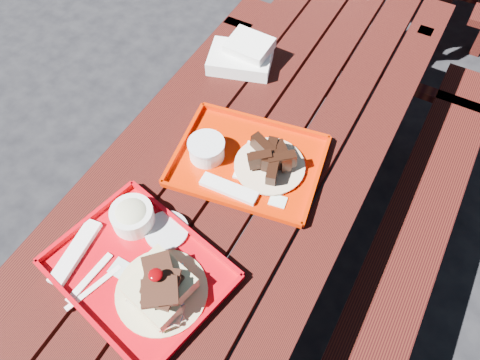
{
  "coord_description": "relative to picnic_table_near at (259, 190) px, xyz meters",
  "views": [
    {
      "loc": [
        0.4,
        -0.88,
        2.04
      ],
      "look_at": [
        0.0,
        -0.15,
        0.82
      ],
      "focal_mm": 35.0,
      "sensor_mm": 36.0,
      "label": 1
    }
  ],
  "objects": [
    {
      "name": "white_cloth",
      "position": [
        -0.29,
        0.4,
        0.23
      ],
      "size": [
        0.29,
        0.25,
        0.1
      ],
      "color": "white",
      "rests_on": "picnic_table_near"
    },
    {
      "name": "ground",
      "position": [
        0.0,
        0.0,
        -0.56
      ],
      "size": [
        60.0,
        60.0,
        0.0
      ],
      "primitive_type": "plane",
      "color": "black",
      "rests_on": "ground"
    },
    {
      "name": "far_tray",
      "position": [
        -0.04,
        -0.05,
        0.21
      ],
      "size": [
        0.55,
        0.46,
        0.08
      ],
      "color": "red",
      "rests_on": "picnic_table_near"
    },
    {
      "name": "near_tray",
      "position": [
        -0.12,
        -0.52,
        0.23
      ],
      "size": [
        0.57,
        0.49,
        0.16
      ],
      "color": "#BE0610",
      "rests_on": "picnic_table_near"
    },
    {
      "name": "picnic_table_near",
      "position": [
        0.0,
        0.0,
        0.0
      ],
      "size": [
        1.41,
        2.4,
        0.75
      ],
      "color": "#3A120B",
      "rests_on": "ground"
    }
  ]
}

